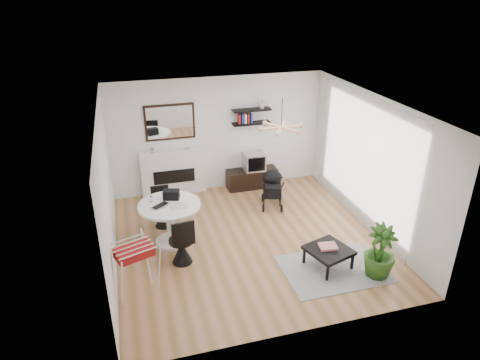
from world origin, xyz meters
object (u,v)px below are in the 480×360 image
object	(u,v)px
fireplace	(173,167)
tv_console	(252,178)
drying_rack	(135,269)
potted_plant	(380,252)
dining_table	(170,218)
crt_tv	(254,161)
coffee_table	(329,251)
stroller	(272,190)

from	to	relation	value
fireplace	tv_console	bearing A→B (deg)	-4.52
drying_rack	potted_plant	size ratio (longest dim) A/B	1.01
dining_table	crt_tv	bearing A→B (deg)	40.82
tv_console	drying_rack	bearing A→B (deg)	-131.56
potted_plant	fireplace	bearing A→B (deg)	125.60
tv_console	dining_table	distance (m)	2.98
coffee_table	tv_console	bearing A→B (deg)	95.52
stroller	potted_plant	size ratio (longest dim) A/B	0.94
tv_console	drying_rack	distance (m)	4.46
crt_tv	drying_rack	size ratio (longest dim) A/B	0.51
dining_table	drying_rack	xyz separation A→B (m)	(-0.73, -1.36, -0.06)
dining_table	tv_console	bearing A→B (deg)	41.47
stroller	tv_console	bearing A→B (deg)	115.16
dining_table	stroller	world-z (taller)	stroller
stroller	coffee_table	bearing A→B (deg)	-69.11
tv_console	dining_table	world-z (taller)	dining_table
dining_table	coffee_table	size ratio (longest dim) A/B	1.35
coffee_table	crt_tv	bearing A→B (deg)	94.74
fireplace	coffee_table	world-z (taller)	fireplace
drying_rack	stroller	xyz separation A→B (m)	(3.10, 2.30, -0.12)
fireplace	drying_rack	world-z (taller)	fireplace
fireplace	stroller	distance (m)	2.36
coffee_table	potted_plant	bearing A→B (deg)	-33.03
crt_tv	coffee_table	bearing A→B (deg)	-85.26
drying_rack	coffee_table	xyz separation A→B (m)	(3.28, -0.13, -0.18)
coffee_table	stroller	bearing A→B (deg)	94.24
fireplace	crt_tv	distance (m)	1.92
crt_tv	stroller	xyz separation A→B (m)	(0.11, -1.02, -0.29)
tv_console	crt_tv	world-z (taller)	crt_tv
tv_console	dining_table	size ratio (longest dim) A/B	1.05
dining_table	coffee_table	xyz separation A→B (m)	(2.55, -1.49, -0.24)
crt_tv	potted_plant	xyz separation A→B (m)	(0.99, -3.91, -0.20)
crt_tv	stroller	bearing A→B (deg)	-84.09
drying_rack	tv_console	bearing A→B (deg)	28.88
tv_console	fireplace	bearing A→B (deg)	175.48
fireplace	stroller	bearing A→B (deg)	-30.10
fireplace	tv_console	size ratio (longest dim) A/B	1.76
fireplace	crt_tv	size ratio (longest dim) A/B	4.41
fireplace	potted_plant	xyz separation A→B (m)	(2.91, -4.06, -0.21)
fireplace	tv_console	world-z (taller)	fireplace
crt_tv	drying_rack	world-z (taller)	drying_rack
potted_plant	crt_tv	bearing A→B (deg)	104.18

